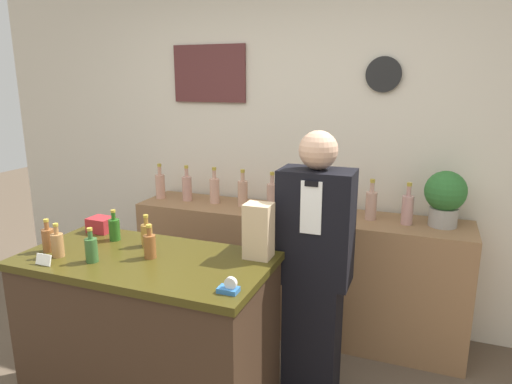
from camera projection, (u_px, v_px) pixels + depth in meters
back_wall at (282, 143)px, 3.49m from camera, size 5.20×0.09×2.70m
back_shelf at (294, 271)px, 3.37m from camera, size 2.39×0.46×0.90m
display_counter at (149, 337)px, 2.47m from camera, size 1.31×0.67×0.93m
shopkeeper at (314, 272)px, 2.54m from camera, size 0.40×0.25×1.57m
potted_plant at (445, 196)px, 2.90m from camera, size 0.26×0.26×0.36m
paper_bag at (259, 231)px, 2.33m from camera, size 0.14×0.12×0.29m
tape_dispenser at (229, 288)px, 1.97m from camera, size 0.09×0.06×0.07m
price_card_left at (44, 260)px, 2.26m from camera, size 0.09×0.02×0.06m
gift_box at (101, 225)px, 2.76m from camera, size 0.14×0.12×0.09m
counter_bottle_0 at (48, 239)px, 2.43m from camera, size 0.06×0.06×0.18m
counter_bottle_1 at (58, 244)px, 2.36m from camera, size 0.06×0.06×0.18m
counter_bottle_2 at (114, 229)px, 2.61m from camera, size 0.06×0.06×0.18m
counter_bottle_3 at (91, 249)px, 2.29m from camera, size 0.06×0.06×0.18m
counter_bottle_4 at (147, 234)px, 2.51m from camera, size 0.06×0.06×0.18m
counter_bottle_5 at (150, 245)px, 2.34m from camera, size 0.06×0.06×0.18m
shelf_bottle_0 at (160, 185)px, 3.63m from camera, size 0.07×0.07×0.28m
shelf_bottle_1 at (187, 187)px, 3.56m from camera, size 0.07×0.07×0.28m
shelf_bottle_2 at (215, 190)px, 3.48m from camera, size 0.07×0.07×0.28m
shelf_bottle_3 at (243, 192)px, 3.40m from camera, size 0.07×0.07×0.28m
shelf_bottle_4 at (272, 196)px, 3.31m from camera, size 0.07×0.07×0.28m
shelf_bottle_5 at (303, 199)px, 3.22m from camera, size 0.07×0.07×0.28m
shelf_bottle_6 at (336, 201)px, 3.15m from camera, size 0.07×0.07×0.28m
shelf_bottle_7 at (371, 204)px, 3.07m from camera, size 0.07×0.07×0.28m
shelf_bottle_8 at (407, 209)px, 2.97m from camera, size 0.07×0.07×0.28m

